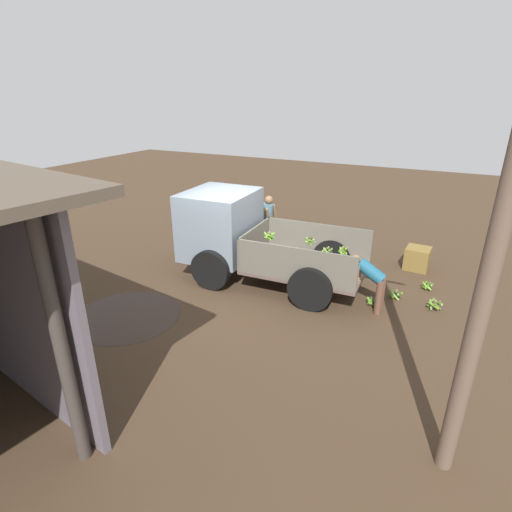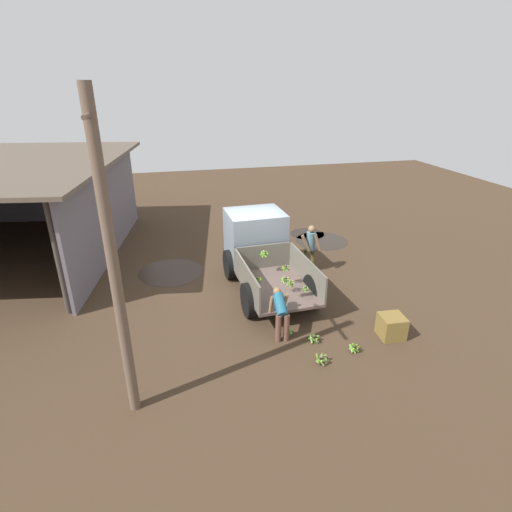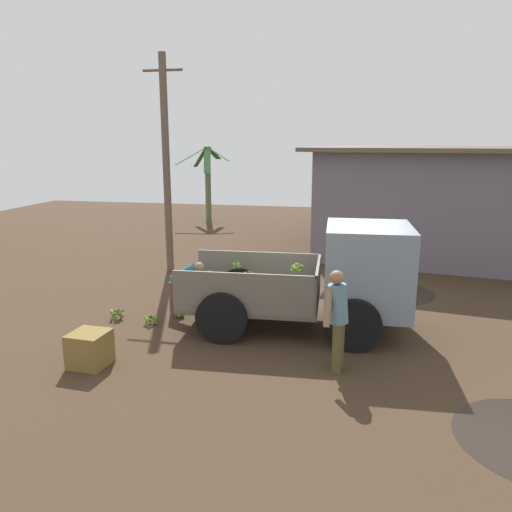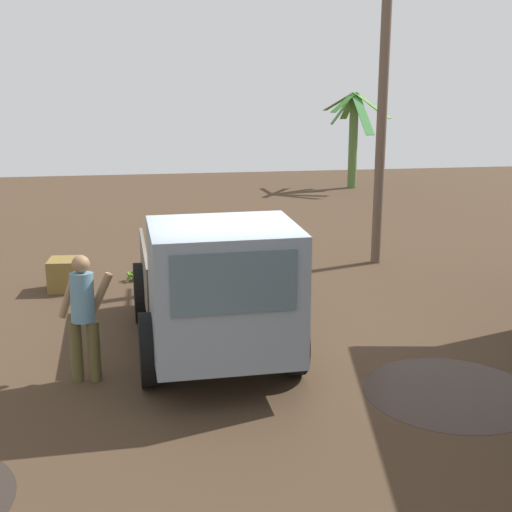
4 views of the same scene
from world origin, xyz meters
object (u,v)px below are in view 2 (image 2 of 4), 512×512
(person_foreground_visitor, at_px, (310,247))
(wooden_crate_0, at_px, (391,326))
(cargo_truck, at_px, (259,245))
(banana_bunch_on_ground_1, at_px, (322,359))
(person_worker_loading, at_px, (280,311))
(banana_bunch_on_ground_2, at_px, (354,348))
(banana_bunch_on_ground_0, at_px, (288,332))
(utility_pole, at_px, (114,269))
(banana_bunch_on_ground_3, at_px, (314,338))

(person_foreground_visitor, xyz_separation_m, wooden_crate_0, (-3.95, -0.67, -0.63))
(cargo_truck, xyz_separation_m, banana_bunch_on_ground_1, (-4.59, -0.32, -0.97))
(person_worker_loading, bearing_deg, banana_bunch_on_ground_2, -122.97)
(banana_bunch_on_ground_0, bearing_deg, person_worker_loading, 79.17)
(utility_pole, bearing_deg, cargo_truck, -36.74)
(banana_bunch_on_ground_2, relative_size, banana_bunch_on_ground_3, 0.85)
(person_foreground_visitor, bearing_deg, wooden_crate_0, 16.56)
(banana_bunch_on_ground_0, bearing_deg, utility_pole, 113.91)
(banana_bunch_on_ground_0, bearing_deg, person_foreground_visitor, -28.52)
(person_worker_loading, bearing_deg, person_foreground_visitor, -29.36)
(cargo_truck, xyz_separation_m, banana_bunch_on_ground_3, (-3.78, -0.45, -0.99))
(person_foreground_visitor, distance_m, banana_bunch_on_ground_1, 4.81)
(wooden_crate_0, bearing_deg, person_foreground_visitor, 9.61)
(banana_bunch_on_ground_1, xyz_separation_m, banana_bunch_on_ground_2, (0.21, -0.90, -0.01))
(banana_bunch_on_ground_0, bearing_deg, banana_bunch_on_ground_3, -128.60)
(person_worker_loading, xyz_separation_m, banana_bunch_on_ground_1, (-1.27, -0.60, -0.57))
(person_foreground_visitor, xyz_separation_m, banana_bunch_on_ground_3, (-3.73, 1.27, -0.80))
(person_worker_loading, bearing_deg, banana_bunch_on_ground_1, -152.59)
(banana_bunch_on_ground_1, bearing_deg, person_foreground_visitor, -17.19)
(person_foreground_visitor, height_order, banana_bunch_on_ground_0, person_foreground_visitor)
(utility_pole, relative_size, banana_bunch_on_ground_2, 23.22)
(utility_pole, bearing_deg, person_worker_loading, -64.30)
(banana_bunch_on_ground_1, height_order, banana_bunch_on_ground_3, banana_bunch_on_ground_1)
(cargo_truck, height_order, banana_bunch_on_ground_0, cargo_truck)
(person_worker_loading, relative_size, banana_bunch_on_ground_0, 5.01)
(banana_bunch_on_ground_2, bearing_deg, banana_bunch_on_ground_0, 51.91)
(banana_bunch_on_ground_0, relative_size, banana_bunch_on_ground_3, 0.78)
(utility_pole, relative_size, banana_bunch_on_ground_3, 19.63)
(banana_bunch_on_ground_0, xyz_separation_m, banana_bunch_on_ground_1, (-1.23, -0.39, 0.03))
(person_worker_loading, bearing_deg, banana_bunch_on_ground_0, -98.69)
(person_foreground_visitor, height_order, banana_bunch_on_ground_2, person_foreground_visitor)
(banana_bunch_on_ground_1, bearing_deg, person_worker_loading, 25.28)
(person_foreground_visitor, bearing_deg, person_worker_loading, -24.55)
(banana_bunch_on_ground_1, distance_m, wooden_crate_0, 2.16)
(utility_pole, distance_m, person_worker_loading, 4.44)
(wooden_crate_0, bearing_deg, banana_bunch_on_ground_3, 83.45)
(cargo_truck, height_order, person_foreground_visitor, cargo_truck)
(cargo_truck, xyz_separation_m, wooden_crate_0, (-4.00, -2.39, -0.82))
(cargo_truck, relative_size, banana_bunch_on_ground_0, 18.97)
(person_worker_loading, distance_m, banana_bunch_on_ground_1, 1.51)
(banana_bunch_on_ground_1, bearing_deg, banana_bunch_on_ground_2, -76.72)
(banana_bunch_on_ground_0, height_order, wooden_crate_0, wooden_crate_0)
(person_foreground_visitor, relative_size, person_worker_loading, 1.42)
(banana_bunch_on_ground_1, bearing_deg, banana_bunch_on_ground_0, 17.76)
(person_foreground_visitor, bearing_deg, cargo_truck, -84.88)
(person_worker_loading, distance_m, banana_bunch_on_ground_0, 0.63)
(banana_bunch_on_ground_1, relative_size, banana_bunch_on_ground_3, 1.05)
(person_worker_loading, relative_size, banana_bunch_on_ground_3, 3.89)
(utility_pole, bearing_deg, wooden_crate_0, -80.95)
(person_foreground_visitor, relative_size, banana_bunch_on_ground_0, 7.13)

